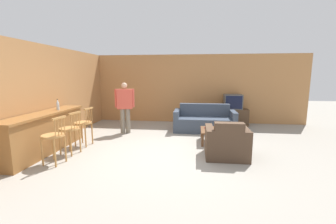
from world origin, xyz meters
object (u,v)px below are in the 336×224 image
object	(u,v)px
bottle	(58,105)
tv_unit	(232,117)
bar_chair_far	(84,125)
coffee_table	(212,132)
book_on_table	(209,128)
person_by_window	(125,105)
bar_chair_near	(54,138)
couch_far	(204,121)
bar_chair_mid	(70,131)
armchair_near	(227,143)
tv	(233,102)

from	to	relation	value
bottle	tv_unit	bearing A→B (deg)	32.64
bar_chair_far	coffee_table	xyz separation A→B (m)	(3.33, 0.65, -0.24)
tv_unit	book_on_table	size ratio (longest dim) A/B	4.45
bar_chair_far	person_by_window	distance (m)	1.56
bar_chair_far	bottle	distance (m)	0.81
bar_chair_near	couch_far	distance (m)	4.52
coffee_table	person_by_window	xyz separation A→B (m)	(-2.65, 0.71, 0.59)
bar_chair_near	bar_chair_mid	size ratio (longest dim) A/B	1.00
couch_far	bottle	bearing A→B (deg)	-151.25
bar_chair_mid	armchair_near	world-z (taller)	bar_chair_mid
armchair_near	book_on_table	distance (m)	1.29
couch_far	bar_chair_far	bearing A→B (deg)	-148.69
bar_chair_near	tv	world-z (taller)	tv
bar_chair_mid	bottle	world-z (taller)	bottle
bar_chair_near	person_by_window	bearing A→B (deg)	75.37
bar_chair_mid	bar_chair_near	bearing A→B (deg)	-89.98
tv_unit	tv	size ratio (longest dim) A/B	1.73
coffee_table	tv	xyz separation A→B (m)	(0.90, 2.31, 0.57)
armchair_near	tv_unit	world-z (taller)	armchair_near
tv_unit	coffee_table	bearing A→B (deg)	-111.39
tv_unit	bar_chair_far	bearing A→B (deg)	-145.09
armchair_near	bar_chair_far	bearing A→B (deg)	172.98
armchair_near	bottle	xyz separation A→B (m)	(-4.18, 0.31, 0.76)
bar_chair_far	person_by_window	bearing A→B (deg)	63.29
couch_far	coffee_table	xyz separation A→B (m)	(0.15, -1.29, -0.01)
person_by_window	book_on_table	bearing A→B (deg)	-12.09
bar_chair_near	book_on_table	distance (m)	3.86
bar_chair_far	tv	world-z (taller)	tv
bar_chair_mid	person_by_window	xyz separation A→B (m)	(0.68, 2.01, 0.35)
bar_chair_near	coffee_table	size ratio (longest dim) A/B	1.17
bar_chair_far	armchair_near	bearing A→B (deg)	-7.02
book_on_table	person_by_window	distance (m)	2.69
armchair_near	coffee_table	bearing A→B (deg)	103.26
couch_far	coffee_table	distance (m)	1.30
couch_far	book_on_table	distance (m)	1.14
couch_far	coffee_table	size ratio (longest dim) A/B	2.32
tv_unit	book_on_table	bearing A→B (deg)	-114.39
couch_far	tv	xyz separation A→B (m)	(1.05, 1.02, 0.56)
bar_chair_near	coffee_table	bearing A→B (deg)	29.80
bar_chair_mid	person_by_window	distance (m)	2.15
bar_chair_near	person_by_window	world-z (taller)	person_by_window
bar_chair_far	couch_far	xyz separation A→B (m)	(3.19, 1.94, -0.23)
couch_far	bottle	world-z (taller)	bottle
couch_far	person_by_window	distance (m)	2.63
bottle	person_by_window	world-z (taller)	person_by_window
bar_chair_mid	armchair_near	bearing A→B (deg)	3.30
book_on_table	person_by_window	xyz separation A→B (m)	(-2.58, 0.55, 0.52)
bar_chair_far	coffee_table	bearing A→B (deg)	11.01
couch_far	armchair_near	distance (m)	2.41
book_on_table	tv	bearing A→B (deg)	65.58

